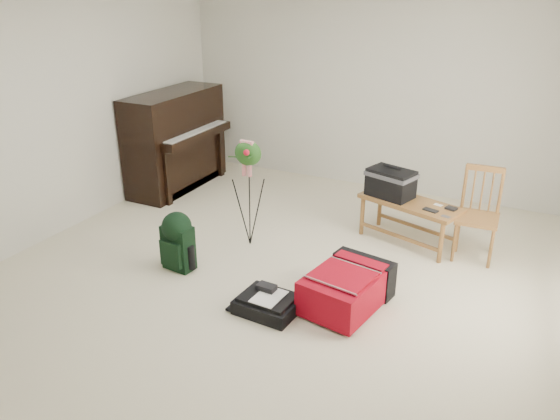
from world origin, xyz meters
The scene contains 10 objects.
floor centered at (0.00, 0.00, 0.00)m, with size 5.00×5.50×0.01m, color beige.
wall_back centered at (0.00, 2.75, 1.25)m, with size 5.00×0.04×2.50m, color beige.
wall_left centered at (-2.50, 0.00, 1.25)m, with size 0.04×5.50×2.50m, color beige.
piano centered at (-2.19, 1.60, 0.60)m, with size 0.71×1.50×1.25m.
bench centered at (0.80, 1.25, 0.56)m, with size 1.11×0.71×0.80m.
dining_chair centered at (1.63, 1.27, 0.44)m, with size 0.41×0.41×0.91m.
red_suitcase centered at (0.81, -0.10, 0.18)m, with size 0.65×0.86×0.33m.
black_duffel centered at (0.25, -0.52, 0.07)m, with size 0.52×0.42×0.21m.
green_backpack centered at (-0.85, -0.25, 0.32)m, with size 0.31×0.28×0.58m.
flower_stand centered at (-0.50, 0.51, 0.56)m, with size 0.37×0.37×1.15m.
Camera 1 is at (2.06, -3.93, 2.57)m, focal length 35.00 mm.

